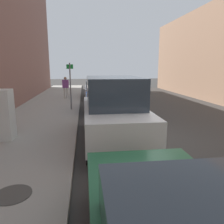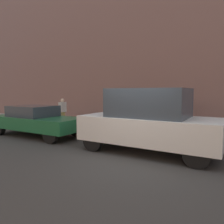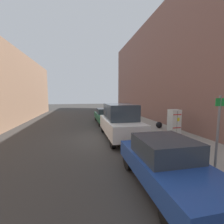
{
  "view_description": "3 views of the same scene",
  "coord_description": "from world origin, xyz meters",
  "px_view_note": "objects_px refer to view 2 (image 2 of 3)",
  "views": [
    {
      "loc": [
        -1.7,
        -7.03,
        2.49
      ],
      "look_at": [
        -0.58,
        1.74,
        0.65
      ],
      "focal_mm": 35.0,
      "sensor_mm": 36.0,
      "label": 1
    },
    {
      "loc": [
        6.15,
        2.68,
        2.04
      ],
      "look_at": [
        -0.49,
        -1.24,
        1.34
      ],
      "focal_mm": 35.0,
      "sensor_mm": 36.0,
      "label": 2
    },
    {
      "loc": [
        1.66,
        9.03,
        2.7
      ],
      "look_at": [
        -0.56,
        -1.52,
        1.51
      ],
      "focal_mm": 24.0,
      "sensor_mm": 36.0,
      "label": 3
    }
  ],
  "objects_px": {
    "pedestrian_standing_near": "(63,110)",
    "parked_sedan_green": "(36,120)",
    "trash_bag": "(144,124)",
    "parked_van_white": "(148,121)",
    "discarded_refrigerator": "(182,115)"
  },
  "relations": [
    {
      "from": "pedestrian_standing_near",
      "to": "parked_van_white",
      "type": "height_order",
      "value": "parked_van_white"
    },
    {
      "from": "discarded_refrigerator",
      "to": "trash_bag",
      "type": "xyz_separation_m",
      "value": [
        -0.01,
        -1.94,
        -0.58
      ]
    },
    {
      "from": "trash_bag",
      "to": "parked_sedan_green",
      "type": "xyz_separation_m",
      "value": [
        3.65,
        -3.9,
        0.36
      ]
    },
    {
      "from": "discarded_refrigerator",
      "to": "pedestrian_standing_near",
      "type": "distance_m",
      "value": 6.64
    },
    {
      "from": "parked_van_white",
      "to": "parked_sedan_green",
      "type": "bearing_deg",
      "value": -90.0
    },
    {
      "from": "pedestrian_standing_near",
      "to": "parked_van_white",
      "type": "xyz_separation_m",
      "value": [
        2.52,
        6.27,
        0.07
      ]
    },
    {
      "from": "pedestrian_standing_near",
      "to": "trash_bag",
      "type": "bearing_deg",
      "value": 154.35
    },
    {
      "from": "trash_bag",
      "to": "parked_van_white",
      "type": "bearing_deg",
      "value": 24.53
    },
    {
      "from": "trash_bag",
      "to": "parked_sedan_green",
      "type": "relative_size",
      "value": 0.11
    },
    {
      "from": "pedestrian_standing_near",
      "to": "parked_van_white",
      "type": "distance_m",
      "value": 6.76
    },
    {
      "from": "discarded_refrigerator",
      "to": "parked_van_white",
      "type": "relative_size",
      "value": 0.36
    },
    {
      "from": "discarded_refrigerator",
      "to": "parked_sedan_green",
      "type": "xyz_separation_m",
      "value": [
        3.63,
        -5.84,
        -0.22
      ]
    },
    {
      "from": "parked_van_white",
      "to": "discarded_refrigerator",
      "type": "bearing_deg",
      "value": 175.65
    },
    {
      "from": "pedestrian_standing_near",
      "to": "parked_sedan_green",
      "type": "xyz_separation_m",
      "value": [
        2.52,
        0.71,
        -0.27
      ]
    },
    {
      "from": "discarded_refrigerator",
      "to": "parked_sedan_green",
      "type": "height_order",
      "value": "discarded_refrigerator"
    }
  ]
}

